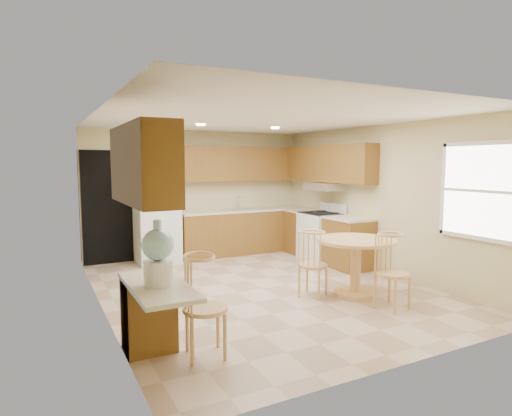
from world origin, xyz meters
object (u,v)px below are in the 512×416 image
stove (321,236)px  chair_table_a (317,258)px  dining_table (356,259)px  refrigerator (157,217)px  water_crock (158,256)px  chair_table_b (398,265)px  chair_desk (209,298)px

stove → chair_table_a: (-1.47, -1.92, 0.09)m
dining_table → chair_table_a: bearing=163.6°
refrigerator → dining_table: refrigerator is taller
water_crock → chair_table_a: bearing=22.0°
refrigerator → water_crock: refrigerator is taller
chair_table_b → chair_desk: (-2.60, -0.17, 0.01)m
stove → chair_table_a: stove is taller
dining_table → chair_table_b: (0.05, -0.74, 0.06)m
refrigerator → chair_table_a: size_ratio=1.86×
dining_table → water_crock: (-3.00, -0.83, 0.51)m
stove → chair_table_b: stove is taller
dining_table → water_crock: 3.15m
stove → water_crock: bearing=-143.4°
refrigerator → chair_table_a: bearing=-66.0°
dining_table → chair_desk: 2.71m
chair_table_a → chair_desk: 2.27m
refrigerator → dining_table: bearing=-59.4°
stove → water_crock: water_crock is taller
chair_desk → water_crock: water_crock is taller
chair_table_b → water_crock: size_ratio=1.63×
chair_table_a → chair_table_b: 1.08m
chair_table_a → chair_table_b: size_ratio=0.96×
dining_table → water_crock: water_crock is taller
chair_table_b → chair_desk: bearing=-5.3°
chair_table_b → chair_desk: size_ratio=0.98×
water_crock → refrigerator: bearing=75.7°
dining_table → water_crock: bearing=-164.5°
stove → chair_table_a: size_ratio=1.18×
chair_table_a → water_crock: (-2.45, -0.99, 0.47)m
stove → chair_desk: size_ratio=1.11×
chair_table_a → refrigerator: bearing=170.5°
chair_table_b → stove: bearing=-116.2°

